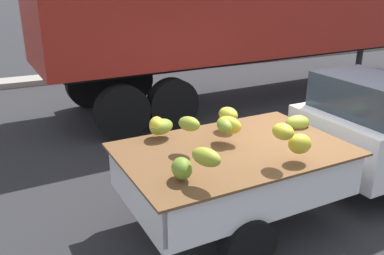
{
  "coord_description": "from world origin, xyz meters",
  "views": [
    {
      "loc": [
        -3.73,
        -4.07,
        3.01
      ],
      "look_at": [
        -1.56,
        0.42,
        1.16
      ],
      "focal_mm": 38.28,
      "sensor_mm": 36.0,
      "label": 1
    }
  ],
  "objects": [
    {
      "name": "ground",
      "position": [
        0.0,
        0.0,
        0.0
      ],
      "size": [
        220.0,
        220.0,
        0.0
      ],
      "primitive_type": "plane",
      "color": "#28282B"
    },
    {
      "name": "curb_strip",
      "position": [
        0.0,
        8.75,
        0.08
      ],
      "size": [
        80.0,
        0.8,
        0.16
      ],
      "primitive_type": "cube",
      "color": "gray",
      "rests_on": "ground"
    },
    {
      "name": "pickup_truck",
      "position": [
        0.55,
        -0.19,
        0.88
      ],
      "size": [
        4.82,
        1.9,
        1.7
      ],
      "rotation": [
        0.0,
        0.0,
        0.03
      ],
      "color": "white",
      "rests_on": "ground"
    }
  ]
}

